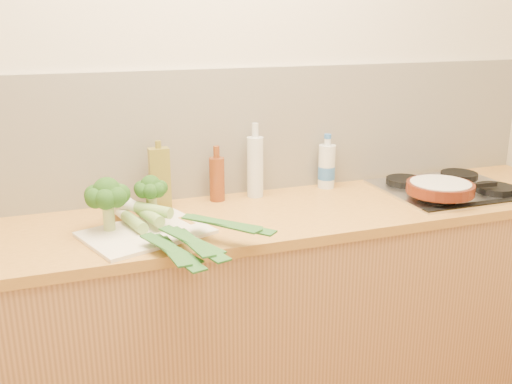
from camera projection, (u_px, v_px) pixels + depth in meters
room_shell at (209, 134)px, 2.40m from camera, size 3.50×3.50×3.50m
counter at (232, 319)px, 2.35m from camera, size 3.20×0.62×0.90m
gas_hob at (449, 188)px, 2.54m from camera, size 0.58×0.50×0.04m
chopping_board at (146, 233)px, 2.03m from camera, size 0.50×0.43×0.01m
broccoli_left at (107, 195)px, 2.00m from camera, size 0.16×0.16×0.19m
broccoli_right at (151, 189)px, 2.12m from camera, size 0.13×0.13×0.17m
leek_front at (142, 228)px, 2.00m from camera, size 0.22×0.70×0.04m
leek_mid at (159, 221)px, 2.01m from camera, size 0.24×0.69×0.04m
leek_back at (170, 213)px, 2.03m from camera, size 0.49×0.55×0.04m
skillet at (441, 188)px, 2.37m from camera, size 0.40×0.28×0.05m
oil_tin at (160, 178)px, 2.28m from camera, size 0.08×0.05×0.28m
glass_bottle at (255, 166)px, 2.43m from camera, size 0.07×0.07×0.32m
amber_bottle at (217, 178)px, 2.38m from camera, size 0.06×0.06×0.23m
water_bottle at (327, 167)px, 2.57m from camera, size 0.08×0.08×0.23m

